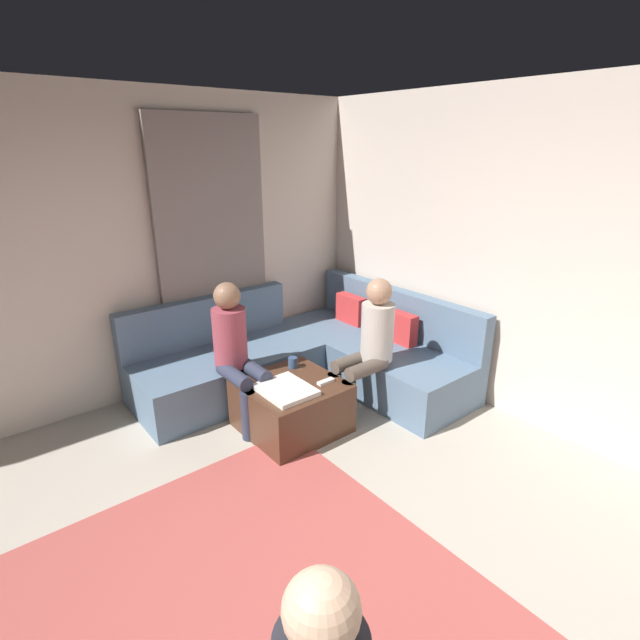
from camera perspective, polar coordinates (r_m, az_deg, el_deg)
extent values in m
cube|color=beige|center=(4.03, 30.55, 4.48)|extent=(6.00, 0.12, 2.70)
cube|color=beige|center=(4.43, -28.33, 6.07)|extent=(0.12, 6.00, 2.70)
cube|color=gray|center=(4.76, -12.44, 7.59)|extent=(0.06, 1.10, 2.50)
cube|color=#AD4C47|center=(2.85, -7.01, -31.95)|extent=(2.60, 2.20, 0.01)
cube|color=slate|center=(4.88, 6.01, -4.62)|extent=(2.10, 0.85, 0.42)
cube|color=slate|center=(4.96, 9.11, 1.06)|extent=(2.10, 0.14, 0.45)
cube|color=slate|center=(4.66, -10.90, -6.17)|extent=(0.85, 1.70, 0.42)
cube|color=slate|center=(4.78, -13.27, 0.03)|extent=(0.14, 1.70, 0.45)
cube|color=red|center=(5.21, 3.66, 0.98)|extent=(0.36, 0.12, 0.36)
cube|color=red|center=(4.75, 9.35, -1.20)|extent=(0.36, 0.12, 0.36)
cube|color=#4C2D1E|center=(4.06, -3.40, -10.03)|extent=(0.76, 0.76, 0.42)
cube|color=white|center=(3.81, -4.07, -8.19)|extent=(0.44, 0.36, 0.04)
cylinder|color=#334C72|center=(4.19, -3.23, -5.02)|extent=(0.08, 0.08, 0.10)
cube|color=white|center=(3.94, 0.69, -7.27)|extent=(0.05, 0.15, 0.02)
cylinder|color=brown|center=(4.07, 3.35, -9.92)|extent=(0.12, 0.12, 0.42)
cylinder|color=brown|center=(4.19, 1.68, -8.97)|extent=(0.12, 0.12, 0.42)
cylinder|color=brown|center=(4.06, 5.54, -5.71)|extent=(0.12, 0.40, 0.12)
cylinder|color=brown|center=(4.18, 3.81, -4.88)|extent=(0.12, 0.40, 0.12)
cylinder|color=beige|center=(4.15, 6.77, -1.41)|extent=(0.28, 0.28, 0.50)
sphere|color=tan|center=(4.04, 6.98, 3.35)|extent=(0.22, 0.22, 0.22)
cylinder|color=#2D3347|center=(4.04, -6.18, -10.26)|extent=(0.12, 0.12, 0.42)
cylinder|color=#2D3347|center=(3.96, -8.40, -11.04)|extent=(0.12, 0.12, 0.42)
cylinder|color=#2D3347|center=(4.06, -7.87, -5.83)|extent=(0.40, 0.12, 0.12)
cylinder|color=#2D3347|center=(3.98, -10.09, -6.50)|extent=(0.40, 0.12, 0.12)
cylinder|color=#993F4C|center=(4.08, -10.57, -2.01)|extent=(0.28, 0.28, 0.50)
sphere|color=#8C664C|center=(3.96, -10.90, 2.81)|extent=(0.22, 0.22, 0.22)
sphere|color=#D8AD8C|center=(1.51, 0.17, -30.97)|extent=(0.22, 0.22, 0.22)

